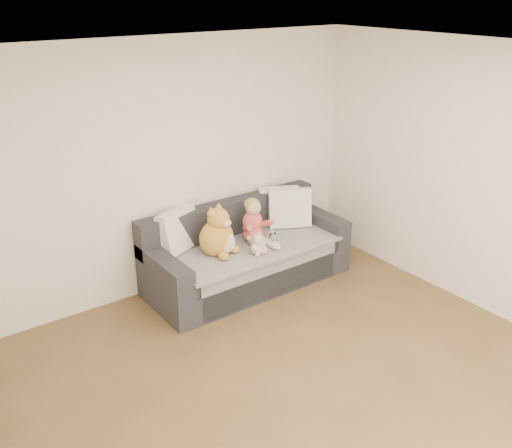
{
  "coord_description": "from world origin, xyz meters",
  "views": [
    {
      "loc": [
        -2.54,
        -2.49,
        3.04
      ],
      "look_at": [
        0.64,
        1.87,
        0.75
      ],
      "focal_mm": 40.0,
      "sensor_mm": 36.0,
      "label": 1
    }
  ],
  "objects": [
    {
      "name": "sofa",
      "position": [
        0.64,
        2.06,
        0.31
      ],
      "size": [
        2.2,
        0.94,
        0.85
      ],
      "color": "#242328",
      "rests_on": "ground"
    },
    {
      "name": "room_shell",
      "position": [
        0.0,
        0.42,
        1.3
      ],
      "size": [
        5.0,
        5.0,
        5.0
      ],
      "color": "brown",
      "rests_on": "ground"
    },
    {
      "name": "sippy_cup",
      "position": [
        0.81,
        1.78,
        0.54
      ],
      "size": [
        0.11,
        0.08,
        0.12
      ],
      "rotation": [
        0.0,
        0.0,
        0.27
      ],
      "color": "#51328A",
      "rests_on": "sofa"
    },
    {
      "name": "toddler",
      "position": [
        0.72,
        2.01,
        0.68
      ],
      "size": [
        0.35,
        0.5,
        0.49
      ],
      "rotation": [
        0.0,
        0.0,
        -0.06
      ],
      "color": "#C25044",
      "rests_on": "sofa"
    },
    {
      "name": "plush_cow",
      "position": [
        0.83,
        1.87,
        0.54
      ],
      "size": [
        0.12,
        0.19,
        0.15
      ],
      "rotation": [
        0.0,
        0.0,
        -0.2
      ],
      "color": "white",
      "rests_on": "sofa"
    },
    {
      "name": "cushion_right_back",
      "position": [
        1.27,
        2.29,
        0.68
      ],
      "size": [
        0.51,
        0.39,
        0.44
      ],
      "rotation": [
        0.0,
        0.0,
        -0.45
      ],
      "color": "white",
      "rests_on": "sofa"
    },
    {
      "name": "teddy_bear",
      "position": [
        0.57,
        1.75,
        0.57
      ],
      "size": [
        0.19,
        0.14,
        0.24
      ],
      "rotation": [
        0.0,
        0.0,
        0.16
      ],
      "color": "#D2B391",
      "rests_on": "sofa"
    },
    {
      "name": "plush_cat",
      "position": [
        0.25,
        2.0,
        0.68
      ],
      "size": [
        0.44,
        0.45,
        0.56
      ],
      "rotation": [
        0.0,
        0.0,
        0.41
      ],
      "color": "#C7882C",
      "rests_on": "sofa"
    },
    {
      "name": "cushion_right_front",
      "position": [
        1.3,
        2.13,
        0.69
      ],
      "size": [
        0.52,
        0.41,
        0.45
      ],
      "rotation": [
        0.0,
        0.0,
        -0.48
      ],
      "color": "white",
      "rests_on": "sofa"
    },
    {
      "name": "cushion_left",
      "position": [
        -0.02,
        2.33,
        0.69
      ],
      "size": [
        0.52,
        0.37,
        0.45
      ],
      "rotation": [
        0.0,
        0.0,
        0.37
      ],
      "color": "white",
      "rests_on": "sofa"
    }
  ]
}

